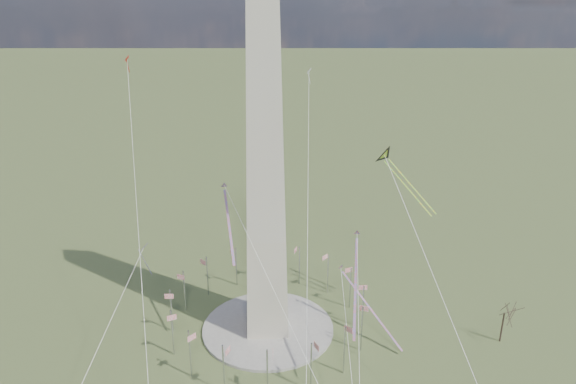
{
  "coord_description": "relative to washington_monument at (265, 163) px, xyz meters",
  "views": [
    {
      "loc": [
        1.4,
        -119.6,
        84.77
      ],
      "look_at": [
        5.52,
        0.0,
        40.33
      ],
      "focal_mm": 32.0,
      "sensor_mm": 36.0,
      "label": 1
    }
  ],
  "objects": [
    {
      "name": "ground",
      "position": [
        0.0,
        0.0,
        -47.95
      ],
      "size": [
        2000.0,
        2000.0,
        0.0
      ],
      "primitive_type": "plane",
      "color": "#4E572B",
      "rests_on": "ground"
    },
    {
      "name": "plaza",
      "position": [
        0.0,
        0.0,
        -47.55
      ],
      "size": [
        36.0,
        36.0,
        0.8
      ],
      "primitive_type": "cylinder",
      "color": "#9D9A90",
      "rests_on": "ground"
    },
    {
      "name": "washington_monument",
      "position": [
        0.0,
        0.0,
        0.0
      ],
      "size": [
        15.56,
        15.56,
        100.0
      ],
      "color": "beige",
      "rests_on": "plaza"
    },
    {
      "name": "flagpole_ring",
      "position": [
        -0.0,
        -0.0,
        -40.68
      ],
      "size": [
        54.4,
        54.4,
        13.0
      ],
      "color": "#B8BBBF",
      "rests_on": "ground"
    },
    {
      "name": "tree_near",
      "position": [
        61.72,
        -7.46,
        -38.59
      ],
      "size": [
        7.5,
        7.5,
        13.13
      ],
      "color": "#412F27",
      "rests_on": "ground"
    },
    {
      "name": "kite_delta_black",
      "position": [
        33.75,
        16.03,
        -4.1
      ],
      "size": [
        15.98,
        17.58,
        15.97
      ],
      "rotation": [
        0.0,
        0.0,
        3.85
      ],
      "color": "black",
      "rests_on": "ground"
    },
    {
      "name": "kite_diamond_purple",
      "position": [
        -31.73,
        0.41,
        -23.64
      ],
      "size": [
        2.37,
        3.33,
        9.78
      ],
      "rotation": [
        0.0,
        0.0,
        2.39
      ],
      "color": "#3A1973",
      "rests_on": "ground"
    },
    {
      "name": "kite_streamer_left",
      "position": [
        21.27,
        -12.38,
        -22.35
      ],
      "size": [
        5.09,
        23.5,
        16.2
      ],
      "rotation": [
        0.0,
        0.0,
        2.98
      ],
      "color": "#F54B26",
      "rests_on": "ground"
    },
    {
      "name": "kite_streamer_mid",
      "position": [
        -9.6,
        -1.25,
        -12.54
      ],
      "size": [
        4.65,
        20.08,
        13.86
      ],
      "rotation": [
        0.0,
        0.0,
        3.31
      ],
      "color": "#F54B26",
      "rests_on": "ground"
    },
    {
      "name": "kite_streamer_right",
      "position": [
        25.11,
        -0.76,
        -37.18
      ],
      "size": [
        15.38,
        19.0,
        15.88
      ],
      "rotation": [
        0.0,
        0.0,
        3.81
      ],
      "color": "#F54B26",
      "rests_on": "ground"
    },
    {
      "name": "kite_small_red",
      "position": [
        -41.03,
        38.38,
        20.64
      ],
      "size": [
        1.68,
        1.85,
        5.12
      ],
      "rotation": [
        0.0,
        0.0,
        3.03
      ],
      "color": "red",
      "rests_on": "ground"
    },
    {
      "name": "kite_small_white",
      "position": [
        14.04,
        49.37,
        15.38
      ],
      "size": [
        1.55,
        2.33,
        4.99
      ],
      "rotation": [
        0.0,
        0.0,
        2.54
      ],
      "color": "white",
      "rests_on": "ground"
    }
  ]
}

